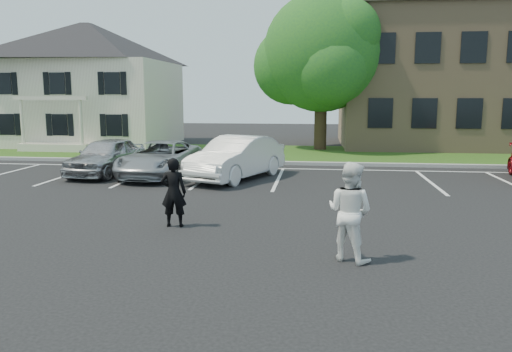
% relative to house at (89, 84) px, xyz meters
% --- Properties ---
extents(ground_plane, '(90.00, 90.00, 0.00)m').
position_rel_house_xyz_m(ground_plane, '(13.00, -19.97, -3.83)').
color(ground_plane, black).
rests_on(ground_plane, ground).
extents(curb, '(40.00, 0.30, 0.15)m').
position_rel_house_xyz_m(curb, '(13.00, -7.97, -3.75)').
color(curb, gray).
rests_on(curb, ground).
extents(grass_strip, '(44.00, 8.00, 0.08)m').
position_rel_house_xyz_m(grass_strip, '(13.00, -3.97, -3.79)').
color(grass_strip, '#1B3E0F').
rests_on(grass_strip, ground).
extents(stall_lines, '(34.00, 5.36, 0.01)m').
position_rel_house_xyz_m(stall_lines, '(14.40, -11.02, -3.82)').
color(stall_lines, silver).
rests_on(stall_lines, ground).
extents(house, '(10.30, 9.22, 7.60)m').
position_rel_house_xyz_m(house, '(0.00, 0.00, 0.00)').
color(house, beige).
rests_on(house, ground).
extents(tree, '(7.80, 7.20, 8.80)m').
position_rel_house_xyz_m(tree, '(14.70, -1.72, 1.52)').
color(tree, black).
rests_on(tree, ground).
extents(man_black_suit, '(0.65, 0.47, 1.69)m').
position_rel_house_xyz_m(man_black_suit, '(11.02, -19.18, -2.99)').
color(man_black_suit, black).
rests_on(man_black_suit, ground).
extents(man_white_shirt, '(1.18, 1.11, 1.92)m').
position_rel_house_xyz_m(man_white_shirt, '(15.08, -21.19, -2.87)').
color(man_white_shirt, white).
rests_on(man_white_shirt, ground).
extents(car_silver_west, '(2.17, 4.51, 1.49)m').
position_rel_house_xyz_m(car_silver_west, '(6.08, -11.71, -3.09)').
color(car_silver_west, '#A6A6AB').
rests_on(car_silver_west, ground).
extents(car_silver_minivan, '(2.54, 5.07, 1.38)m').
position_rel_house_xyz_m(car_silver_minivan, '(8.34, -11.82, -3.14)').
color(car_silver_minivan, '#9EA0A5').
rests_on(car_silver_minivan, ground).
extents(car_white_sedan, '(3.44, 5.19, 1.62)m').
position_rel_house_xyz_m(car_white_sedan, '(11.41, -12.11, -3.02)').
color(car_white_sedan, white).
rests_on(car_white_sedan, ground).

